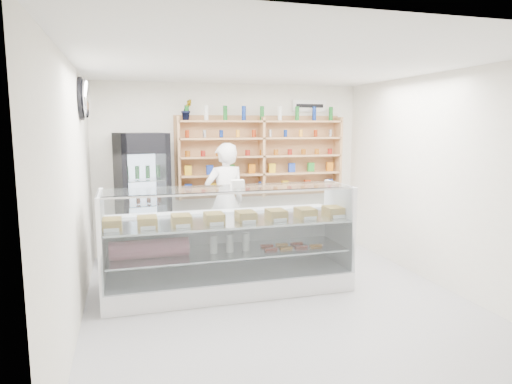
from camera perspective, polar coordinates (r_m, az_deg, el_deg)
name	(u,v)px	position (r m, az deg, el deg)	size (l,w,h in m)	color
room	(279,187)	(5.35, 2.83, 0.62)	(5.00, 5.00, 5.00)	#9A9A9E
display_counter	(229,263)	(5.92, -3.42, -8.87)	(3.11, 0.93, 1.35)	white
shop_worker	(225,201)	(7.21, -3.89, -1.19)	(0.67, 0.44, 1.85)	white
drinks_cooler	(143,198)	(7.25, -14.00, -0.73)	(0.85, 0.83, 2.00)	black
wall_shelving	(262,156)	(7.70, 0.75, 4.46)	(2.84, 0.28, 1.33)	tan
potted_plant	(187,110)	(7.43, -8.65, 10.13)	(0.18, 0.15, 0.33)	#1E6626
security_mirror	(85,99)	(6.24, -20.54, 10.87)	(0.15, 0.50, 0.50)	silver
wall_sign	(309,106)	(8.12, 6.69, 10.65)	(0.62, 0.03, 0.20)	white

